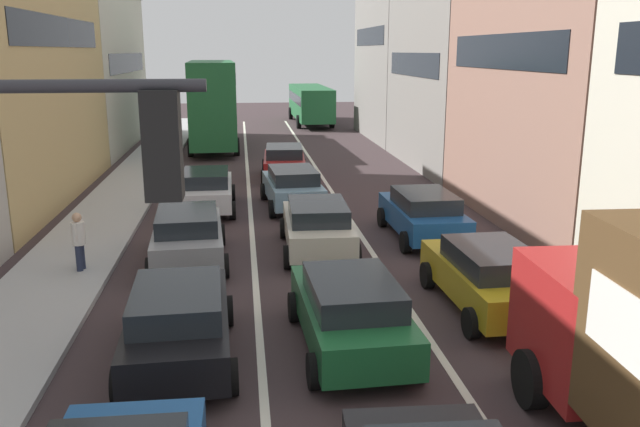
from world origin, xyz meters
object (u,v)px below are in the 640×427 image
(bus_far_queue_secondary, at_px, (310,101))
(sedan_left_lane_third, at_px, (188,235))
(wagon_left_lane_second, at_px, (179,321))
(hatchback_centre_lane_third, at_px, (317,225))
(sedan_centre_lane_second, at_px, (351,311))
(sedan_centre_lane_fifth, at_px, (284,161))
(pedestrian_mid_sidewalk, at_px, (79,240))
(bus_mid_queue_primary, at_px, (212,100))
(sedan_left_lane_fourth, at_px, (206,189))
(sedan_right_lane_behind_truck, at_px, (489,275))
(coupe_centre_lane_fourth, at_px, (293,186))
(wagon_right_lane_far, at_px, (423,213))

(bus_far_queue_secondary, bearing_deg, sedan_left_lane_third, 167.93)
(wagon_left_lane_second, bearing_deg, hatchback_centre_lane_third, -29.63)
(sedan_centre_lane_second, xyz_separation_m, wagon_left_lane_second, (-3.25, -0.10, 0.00))
(sedan_centre_lane_fifth, relative_size, pedestrian_mid_sidewalk, 2.65)
(sedan_centre_lane_fifth, relative_size, bus_mid_queue_primary, 0.42)
(pedestrian_mid_sidewalk, bearing_deg, sedan_left_lane_fourth, 75.32)
(hatchback_centre_lane_third, xyz_separation_m, pedestrian_mid_sidewalk, (-6.31, -1.23, 0.15))
(wagon_left_lane_second, height_order, pedestrian_mid_sidewalk, pedestrian_mid_sidewalk)
(sedan_left_lane_third, relative_size, pedestrian_mid_sidewalk, 2.65)
(sedan_left_lane_fourth, bearing_deg, sedan_centre_lane_second, -165.09)
(sedan_centre_lane_second, distance_m, sedan_left_lane_fourth, 12.29)
(sedan_centre_lane_fifth, height_order, bus_mid_queue_primary, bus_mid_queue_primary)
(hatchback_centre_lane_third, bearing_deg, wagon_left_lane_second, 154.29)
(sedan_right_lane_behind_truck, bearing_deg, coupe_centre_lane_fourth, 17.61)
(sedan_left_lane_fourth, height_order, sedan_right_lane_behind_truck, same)
(wagon_left_lane_second, bearing_deg, sedan_left_lane_fourth, -1.97)
(wagon_left_lane_second, height_order, hatchback_centre_lane_third, same)
(sedan_centre_lane_second, height_order, sedan_centre_lane_fifth, same)
(sedan_left_lane_fourth, distance_m, sedan_right_lane_behind_truck, 12.20)
(wagon_left_lane_second, relative_size, sedan_right_lane_behind_truck, 1.01)
(hatchback_centre_lane_third, relative_size, pedestrian_mid_sidewalk, 2.62)
(sedan_left_lane_third, bearing_deg, hatchback_centre_lane_third, -84.43)
(wagon_left_lane_second, xyz_separation_m, hatchback_centre_lane_third, (3.35, 6.46, 0.00))
(wagon_right_lane_far, distance_m, bus_far_queue_secondary, 32.98)
(coupe_centre_lane_fourth, relative_size, bus_mid_queue_primary, 0.42)
(bus_mid_queue_primary, bearing_deg, sedan_left_lane_fourth, 179.11)
(hatchback_centre_lane_third, xyz_separation_m, sedan_centre_lane_fifth, (-0.19, 11.40, 0.00))
(bus_far_queue_secondary, bearing_deg, coupe_centre_lane_fourth, 172.04)
(wagon_left_lane_second, height_order, bus_mid_queue_primary, bus_mid_queue_primary)
(wagon_right_lane_far, bearing_deg, bus_far_queue_secondary, -0.96)
(sedan_centre_lane_fifth, height_order, bus_far_queue_secondary, bus_far_queue_secondary)
(wagon_left_lane_second, relative_size, sedan_centre_lane_fifth, 0.99)
(sedan_centre_lane_second, relative_size, hatchback_centre_lane_third, 1.00)
(hatchback_centre_lane_third, distance_m, coupe_centre_lane_fourth, 5.59)
(sedan_centre_lane_second, relative_size, wagon_left_lane_second, 1.00)
(sedan_right_lane_behind_truck, bearing_deg, hatchback_centre_lane_third, 33.49)
(hatchback_centre_lane_third, xyz_separation_m, sedan_right_lane_behind_truck, (3.29, -4.71, 0.00))
(bus_far_queue_secondary, bearing_deg, sedan_centre_lane_fifth, 170.36)
(sedan_left_lane_third, height_order, bus_far_queue_secondary, bus_far_queue_secondary)
(bus_far_queue_secondary, bearing_deg, sedan_left_lane_fourth, 165.98)
(coupe_centre_lane_fourth, relative_size, bus_far_queue_secondary, 0.42)
(hatchback_centre_lane_third, xyz_separation_m, sedan_left_lane_third, (-3.61, -0.55, 0.00))
(hatchback_centre_lane_third, relative_size, wagon_right_lane_far, 1.01)
(sedan_centre_lane_fifth, distance_m, bus_mid_queue_primary, 10.80)
(sedan_centre_lane_second, relative_size, bus_mid_queue_primary, 0.41)
(coupe_centre_lane_fourth, bearing_deg, sedan_centre_lane_second, 177.02)
(sedan_left_lane_third, bearing_deg, sedan_left_lane_fourth, -5.10)
(sedan_centre_lane_second, relative_size, pedestrian_mid_sidewalk, 2.63)
(sedan_left_lane_fourth, distance_m, bus_mid_queue_primary, 16.05)
(sedan_right_lane_behind_truck, relative_size, bus_far_queue_secondary, 0.41)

